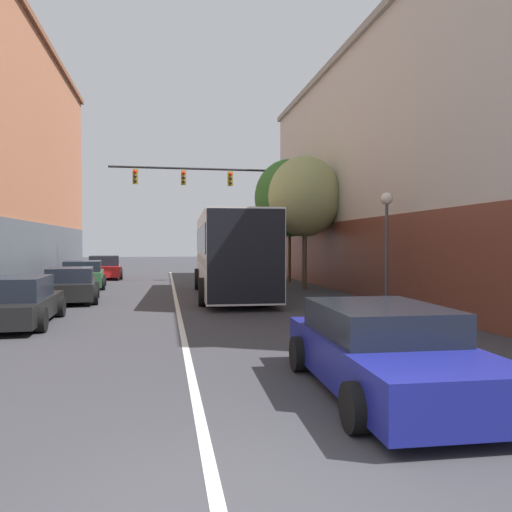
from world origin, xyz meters
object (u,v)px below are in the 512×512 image
street_tree_near (305,197)px  bus (231,251)px  hatchback_foreground (384,351)px  parked_car_left_mid (104,268)px  parked_car_left_near (71,285)px  street_lamp (387,230)px  street_tree_far (290,198)px  parked_car_left_far (13,302)px  parked_car_left_distant (83,275)px  traffic_signal_gantry (224,193)px

street_tree_near → bus: bearing=-148.0°
hatchback_foreground → parked_car_left_mid: (-6.89, 25.58, 0.07)m
parked_car_left_near → street_lamp: bearing=-118.9°
hatchback_foreground → parked_car_left_mid: parked_car_left_mid is taller
street_tree_near → street_tree_far: size_ratio=0.92×
street_tree_far → parked_car_left_far: bearing=-129.8°
parked_car_left_near → parked_car_left_mid: parked_car_left_mid is taller
street_tree_near → parked_car_left_distant: bearing=166.5°
parked_car_left_distant → traffic_signal_gantry: (7.27, 2.92, 4.41)m
street_tree_near → street_tree_far: street_tree_far is taller
hatchback_foreground → street_tree_far: size_ratio=0.66×
parked_car_left_near → street_tree_far: 13.63m
street_tree_near → parked_car_left_mid: bearing=137.3°
parked_car_left_far → street_tree_far: street_tree_far is taller
parked_car_left_far → traffic_signal_gantry: 16.56m
hatchback_foreground → traffic_signal_gantry: bearing=1.5°
street_lamp → street_tree_far: (-0.12, 12.23, 2.13)m
parked_car_left_near → street_tree_far: (10.40, 7.78, 4.12)m
parked_car_left_near → street_tree_near: 11.24m
hatchback_foreground → parked_car_left_distant: size_ratio=1.09×
hatchback_foreground → street_tree_near: 16.88m
hatchback_foreground → parked_car_left_near: size_ratio=1.15×
hatchback_foreground → street_tree_near: street_tree_near is taller
bus → hatchback_foreground: bus is taller
hatchback_foreground → parked_car_left_far: (-7.16, 7.36, 0.01)m
parked_car_left_near → bus: bearing=-86.8°
parked_car_left_mid → street_lamp: size_ratio=1.25×
parked_car_left_far → street_lamp: 11.26m
parked_car_left_near → parked_car_left_far: 5.36m
bus → street_tree_near: size_ratio=1.63×
street_tree_far → street_lamp: bearing=-89.4°
parked_car_left_mid → street_lamp: bearing=-153.4°
hatchback_foreground → parked_car_left_distant: bearing=22.9°
bus → traffic_signal_gantry: traffic_signal_gantry is taller
bus → parked_car_left_mid: 13.57m
parked_car_left_near → parked_car_left_far: bearing=168.3°
parked_car_left_far → traffic_signal_gantry: traffic_signal_gantry is taller
parked_car_left_mid → street_tree_far: street_tree_far is taller
traffic_signal_gantry → street_lamp: size_ratio=2.53×
street_lamp → street_tree_far: street_tree_far is taller
bus → parked_car_left_distant: 8.35m
parked_car_left_mid → parked_car_left_far: size_ratio=1.09×
parked_car_left_near → street_lamp: 11.59m
bus → parked_car_left_far: (-6.72, -6.34, -1.26)m
parked_car_left_mid → street_tree_near: size_ratio=0.75×
street_lamp → parked_car_left_near: bearing=157.1°
traffic_signal_gantry → street_tree_far: (3.59, -1.05, -0.30)m
parked_car_left_distant → hatchback_foreground: bearing=-164.2°
parked_car_left_near → traffic_signal_gantry: bearing=-43.6°
bus → street_tree_far: size_ratio=1.49×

